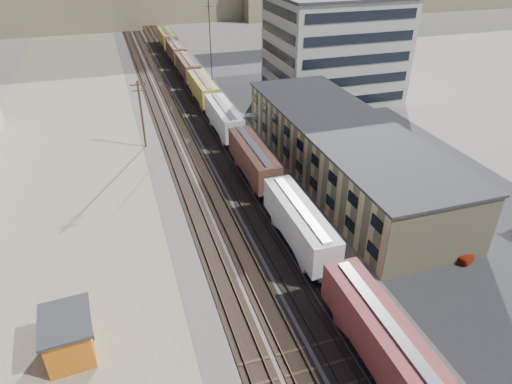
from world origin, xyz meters
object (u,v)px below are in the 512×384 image
object	(u,v)px
freight_train	(213,102)
maintenance_shed	(69,336)
parked_car_red	(452,249)
utility_pole_north	(142,113)
parked_car_blue	(327,123)

from	to	relation	value
freight_train	maintenance_shed	size ratio (longest dim) A/B	23.69
freight_train	parked_car_red	world-z (taller)	freight_train
maintenance_shed	parked_car_red	world-z (taller)	maintenance_shed
parked_car_red	freight_train	bearing A→B (deg)	85.35
utility_pole_north	maintenance_shed	size ratio (longest dim) A/B	1.98
maintenance_shed	parked_car_red	distance (m)	35.75
freight_train	parked_car_red	distance (m)	46.41
utility_pole_north	parked_car_blue	distance (m)	29.38
freight_train	maintenance_shed	distance (m)	50.28
freight_train	maintenance_shed	world-z (taller)	freight_train
freight_train	parked_car_red	size ratio (longest dim) A/B	27.93
parked_car_red	parked_car_blue	bearing A→B (deg)	63.29
utility_pole_north	maintenance_shed	world-z (taller)	utility_pole_north
freight_train	maintenance_shed	xyz separation A→B (m)	(-21.80, -45.30, -0.99)
utility_pole_north	maintenance_shed	bearing A→B (deg)	-104.47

